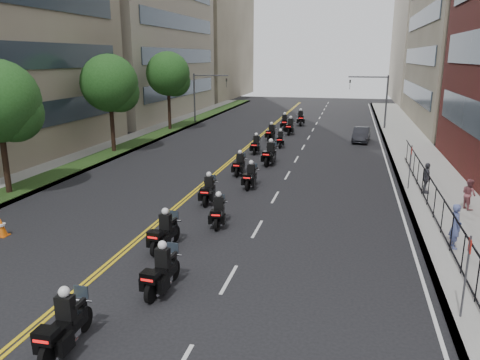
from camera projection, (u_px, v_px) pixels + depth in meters
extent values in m
plane|color=black|center=(61.00, 353.00, 12.14)|extent=(160.00, 160.00, 0.00)
cube|color=gray|center=(421.00, 164.00, 32.97)|extent=(4.00, 90.00, 0.15)
cube|color=gray|center=(111.00, 149.00, 38.31)|extent=(4.00, 90.00, 0.15)
cube|color=#213A15|center=(120.00, 149.00, 38.10)|extent=(2.00, 90.00, 0.04)
cube|color=#333F4C|center=(415.00, 92.00, 53.30)|extent=(0.12, 24.08, 1.80)
cube|color=#333F4C|center=(418.00, 56.00, 52.27)|extent=(0.12, 24.08, 1.80)
cube|color=#333F4C|center=(422.00, 18.00, 51.25)|extent=(0.12, 24.08, 1.80)
cube|color=#A79B86|center=(446.00, 22.00, 77.41)|extent=(15.00, 28.00, 26.00)
cube|color=#333F4C|center=(20.00, 119.00, 30.34)|extent=(0.12, 25.80, 1.80)
cube|color=#333F4C|center=(12.00, 56.00, 29.31)|extent=(0.12, 25.80, 1.80)
cube|color=#333F4C|center=(184.00, 89.00, 59.50)|extent=(0.12, 24.08, 1.80)
cube|color=#333F4C|center=(183.00, 56.00, 58.48)|extent=(0.12, 24.08, 1.80)
cube|color=#333F4C|center=(182.00, 22.00, 57.46)|extent=(0.12, 24.08, 1.80)
cube|color=#766C56|center=(197.00, 26.00, 87.09)|extent=(16.00, 28.00, 26.00)
cube|color=black|center=(440.00, 194.00, 20.57)|extent=(0.05, 28.00, 0.05)
cube|color=black|center=(437.00, 221.00, 20.90)|extent=(0.05, 28.00, 0.05)
cylinder|color=#321E16|center=(4.00, 152.00, 25.30)|extent=(0.32, 0.32, 4.83)
sphere|color=#1E4B19|center=(14.00, 114.00, 25.01)|extent=(3.08, 3.08, 3.08)
cylinder|color=#321E16|center=(112.00, 121.00, 36.55)|extent=(0.32, 0.32, 5.11)
sphere|color=#1E4B19|center=(109.00, 83.00, 35.81)|extent=(4.40, 4.40, 4.40)
sphere|color=#1E4B19|center=(120.00, 92.00, 36.24)|extent=(3.08, 3.08, 3.08)
cylinder|color=#321E16|center=(169.00, 104.00, 47.81)|extent=(0.32, 0.32, 5.39)
sphere|color=#1E4B19|center=(168.00, 74.00, 47.02)|extent=(4.40, 4.40, 4.40)
sphere|color=#1E4B19|center=(175.00, 81.00, 47.46)|extent=(3.08, 3.08, 3.08)
cylinder|color=#3F3F44|center=(386.00, 103.00, 48.60)|extent=(0.18, 0.18, 5.60)
cylinder|color=#3F3F44|center=(368.00, 77.00, 48.38)|extent=(4.00, 0.14, 0.14)
imported|color=black|center=(350.00, 85.00, 48.98)|extent=(0.16, 0.20, 1.00)
cylinder|color=#3F3F44|center=(194.00, 99.00, 53.27)|extent=(0.18, 0.18, 5.60)
cylinder|color=#3F3F44|center=(211.00, 75.00, 52.16)|extent=(4.00, 0.14, 0.14)
imported|color=black|center=(227.00, 83.00, 51.96)|extent=(0.16, 0.20, 1.00)
cylinder|color=black|center=(48.00, 355.00, 11.46)|extent=(0.16, 0.71, 0.71)
cylinder|color=black|center=(84.00, 319.00, 13.03)|extent=(0.16, 0.71, 0.71)
cube|color=black|center=(66.00, 326.00, 12.17)|extent=(0.47, 1.41, 0.42)
cube|color=silver|center=(68.00, 333.00, 12.28)|extent=(0.41, 0.58, 0.31)
cube|color=black|center=(46.00, 336.00, 11.32)|extent=(0.55, 0.45, 0.33)
cube|color=red|center=(41.00, 342.00, 11.12)|extent=(0.42, 0.04, 0.07)
cube|color=black|center=(65.00, 307.00, 12.09)|extent=(0.46, 0.30, 0.64)
sphere|color=white|center=(64.00, 292.00, 11.99)|extent=(0.30, 0.30, 0.30)
cylinder|color=black|center=(151.00, 292.00, 14.54)|extent=(0.20, 0.70, 0.69)
cylinder|color=black|center=(174.00, 270.00, 16.04)|extent=(0.20, 0.70, 0.69)
cube|color=black|center=(163.00, 273.00, 15.22)|extent=(0.53, 1.41, 0.41)
cube|color=silver|center=(164.00, 278.00, 15.32)|extent=(0.43, 0.59, 0.31)
cube|color=black|center=(150.00, 277.00, 14.40)|extent=(0.56, 0.47, 0.33)
cube|color=red|center=(147.00, 280.00, 14.21)|extent=(0.41, 0.06, 0.07)
cube|color=black|center=(163.00, 257.00, 15.13)|extent=(0.47, 0.32, 0.63)
sphere|color=white|center=(162.00, 245.00, 15.03)|extent=(0.30, 0.30, 0.30)
cylinder|color=black|center=(156.00, 248.00, 17.90)|extent=(0.21, 0.69, 0.68)
cylinder|color=black|center=(175.00, 233.00, 19.37)|extent=(0.21, 0.69, 0.68)
cube|color=black|center=(165.00, 234.00, 18.57)|extent=(0.56, 1.39, 0.40)
cube|color=silver|center=(166.00, 239.00, 18.67)|extent=(0.44, 0.59, 0.30)
cube|color=black|center=(155.00, 235.00, 17.77)|extent=(0.56, 0.47, 0.32)
cube|color=red|center=(152.00, 238.00, 17.58)|extent=(0.40, 0.07, 0.07)
cube|color=black|center=(165.00, 221.00, 18.48)|extent=(0.47, 0.32, 0.62)
sphere|color=white|center=(165.00, 211.00, 18.39)|extent=(0.29, 0.29, 0.29)
cylinder|color=black|center=(216.00, 224.00, 20.57)|extent=(0.22, 0.65, 0.63)
cylinder|color=black|center=(221.00, 213.00, 22.00)|extent=(0.22, 0.65, 0.63)
cube|color=black|center=(219.00, 213.00, 21.22)|extent=(0.56, 1.30, 0.37)
cube|color=silver|center=(219.00, 217.00, 21.32)|extent=(0.42, 0.56, 0.28)
cube|color=black|center=(216.00, 213.00, 20.44)|extent=(0.53, 0.45, 0.30)
cube|color=red|center=(216.00, 215.00, 20.26)|extent=(0.37, 0.08, 0.07)
cube|color=black|center=(219.00, 203.00, 21.14)|extent=(0.44, 0.32, 0.58)
sphere|color=white|center=(219.00, 194.00, 21.05)|extent=(0.27, 0.27, 0.27)
cylinder|color=black|center=(205.00, 201.00, 23.80)|extent=(0.18, 0.67, 0.67)
cylinder|color=black|center=(212.00, 192.00, 25.30)|extent=(0.18, 0.67, 0.67)
cube|color=black|center=(209.00, 191.00, 24.48)|extent=(0.50, 1.35, 0.39)
cube|color=silver|center=(209.00, 195.00, 24.58)|extent=(0.41, 0.56, 0.29)
cube|color=black|center=(205.00, 191.00, 23.67)|extent=(0.54, 0.44, 0.31)
cube|color=red|center=(204.00, 193.00, 23.48)|extent=(0.39, 0.05, 0.07)
cube|color=black|center=(209.00, 182.00, 24.40)|extent=(0.45, 0.30, 0.61)
sphere|color=white|center=(209.00, 174.00, 24.30)|extent=(0.28, 0.28, 0.28)
cylinder|color=black|center=(248.00, 185.00, 26.69)|extent=(0.16, 0.66, 0.66)
cylinder|color=black|center=(254.00, 179.00, 28.13)|extent=(0.16, 0.66, 0.66)
cube|color=black|center=(251.00, 177.00, 27.34)|extent=(0.46, 1.32, 0.39)
cube|color=silver|center=(251.00, 181.00, 27.44)|extent=(0.39, 0.55, 0.29)
cube|color=black|center=(248.00, 177.00, 26.56)|extent=(0.52, 0.43, 0.31)
cube|color=red|center=(247.00, 178.00, 26.38)|extent=(0.39, 0.04, 0.07)
cube|color=black|center=(251.00, 169.00, 27.26)|extent=(0.44, 0.29, 0.60)
sphere|color=white|center=(251.00, 162.00, 27.16)|extent=(0.28, 0.28, 0.28)
cylinder|color=black|center=(237.00, 172.00, 29.68)|extent=(0.14, 0.65, 0.65)
cylinder|color=black|center=(243.00, 167.00, 31.12)|extent=(0.14, 0.65, 0.65)
cube|color=black|center=(240.00, 166.00, 30.33)|extent=(0.42, 1.30, 0.38)
cube|color=silver|center=(240.00, 169.00, 30.43)|extent=(0.37, 0.53, 0.29)
cube|color=black|center=(237.00, 165.00, 29.55)|extent=(0.50, 0.41, 0.31)
cube|color=red|center=(236.00, 166.00, 29.37)|extent=(0.38, 0.03, 0.07)
cube|color=black|center=(240.00, 158.00, 30.25)|extent=(0.42, 0.27, 0.59)
sphere|color=white|center=(240.00, 152.00, 30.16)|extent=(0.28, 0.28, 0.28)
cylinder|color=black|center=(267.00, 162.00, 32.42)|extent=(0.24, 0.76, 0.75)
cylinder|color=black|center=(274.00, 157.00, 34.02)|extent=(0.24, 0.76, 0.75)
cube|color=black|center=(270.00, 155.00, 33.14)|extent=(0.62, 1.53, 0.44)
cube|color=silver|center=(271.00, 158.00, 33.26)|extent=(0.48, 0.65, 0.33)
cube|color=black|center=(267.00, 154.00, 32.27)|extent=(0.62, 0.52, 0.35)
cube|color=red|center=(266.00, 155.00, 32.07)|extent=(0.44, 0.08, 0.08)
cube|color=black|center=(271.00, 147.00, 33.05)|extent=(0.52, 0.36, 0.68)
sphere|color=white|center=(271.00, 141.00, 32.94)|extent=(0.32, 0.32, 0.32)
cylinder|color=black|center=(254.00, 151.00, 36.36)|extent=(0.16, 0.67, 0.66)
cylinder|color=black|center=(258.00, 147.00, 37.83)|extent=(0.16, 0.67, 0.66)
cube|color=black|center=(256.00, 146.00, 37.03)|extent=(0.46, 1.33, 0.39)
cube|color=silver|center=(256.00, 148.00, 37.13)|extent=(0.39, 0.55, 0.29)
cube|color=black|center=(254.00, 145.00, 36.23)|extent=(0.52, 0.43, 0.31)
cube|color=red|center=(254.00, 145.00, 36.04)|extent=(0.39, 0.04, 0.07)
cube|color=black|center=(256.00, 140.00, 36.95)|extent=(0.44, 0.29, 0.60)
sphere|color=white|center=(256.00, 134.00, 36.85)|extent=(0.28, 0.28, 0.28)
cylinder|color=black|center=(280.00, 145.00, 38.97)|extent=(0.18, 0.64, 0.63)
cylinder|color=black|center=(281.00, 142.00, 40.38)|extent=(0.18, 0.64, 0.63)
cube|color=black|center=(280.00, 140.00, 39.61)|extent=(0.49, 1.27, 0.37)
cube|color=silver|center=(280.00, 143.00, 39.71)|extent=(0.39, 0.53, 0.28)
cube|color=black|center=(280.00, 139.00, 38.84)|extent=(0.51, 0.43, 0.30)
cube|color=red|center=(280.00, 140.00, 38.66)|extent=(0.37, 0.06, 0.06)
cube|color=black|center=(280.00, 135.00, 39.53)|extent=(0.43, 0.29, 0.57)
sphere|color=white|center=(281.00, 130.00, 39.44)|extent=(0.27, 0.27, 0.27)
cylinder|color=black|center=(269.00, 138.00, 42.30)|extent=(0.20, 0.68, 0.67)
cylinder|color=black|center=(273.00, 135.00, 43.74)|extent=(0.20, 0.68, 0.67)
cube|color=black|center=(271.00, 133.00, 42.94)|extent=(0.54, 1.36, 0.39)
cube|color=silver|center=(271.00, 136.00, 43.05)|extent=(0.43, 0.58, 0.30)
cube|color=black|center=(269.00, 132.00, 42.16)|extent=(0.55, 0.46, 0.32)
cube|color=red|center=(268.00, 133.00, 41.98)|extent=(0.39, 0.07, 0.07)
cube|color=black|center=(271.00, 128.00, 42.86)|extent=(0.46, 0.32, 0.61)
sphere|color=white|center=(272.00, 123.00, 42.77)|extent=(0.29, 0.29, 0.29)
cylinder|color=black|center=(289.00, 132.00, 45.37)|extent=(0.18, 0.74, 0.73)
cylinder|color=black|center=(292.00, 129.00, 46.98)|extent=(0.18, 0.74, 0.73)
cube|color=black|center=(290.00, 127.00, 46.10)|extent=(0.52, 1.47, 0.43)
cube|color=silver|center=(290.00, 130.00, 46.21)|extent=(0.43, 0.61, 0.32)
cube|color=black|center=(289.00, 126.00, 45.23)|extent=(0.58, 0.48, 0.34)
cube|color=red|center=(288.00, 127.00, 45.02)|extent=(0.43, 0.05, 0.08)
cube|color=black|center=(291.00, 122.00, 46.01)|extent=(0.49, 0.32, 0.67)
sphere|color=white|center=(291.00, 117.00, 45.90)|extent=(0.31, 0.31, 0.31)
cylinder|color=black|center=(284.00, 127.00, 48.24)|extent=(0.23, 0.75, 0.74)
cylinder|color=black|center=(285.00, 125.00, 49.91)|extent=(0.23, 0.75, 0.74)
cube|color=black|center=(284.00, 123.00, 49.00)|extent=(0.61, 1.51, 0.43)
cube|color=silver|center=(284.00, 126.00, 49.11)|extent=(0.47, 0.64, 0.33)
cube|color=black|center=(284.00, 122.00, 48.10)|extent=(0.61, 0.51, 0.35)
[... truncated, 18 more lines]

